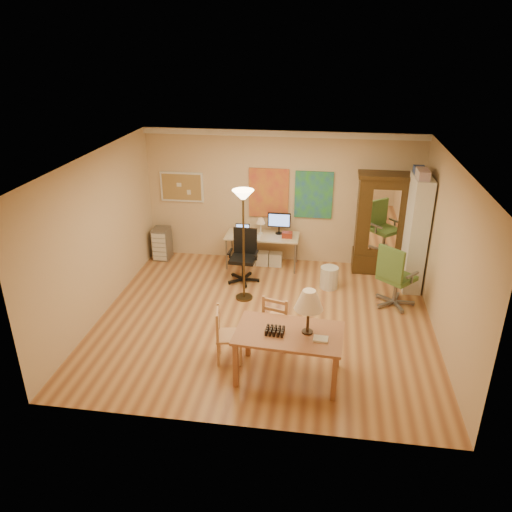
# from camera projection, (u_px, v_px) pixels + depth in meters

# --- Properties ---
(floor) EXTENTS (5.50, 5.50, 0.00)m
(floor) POSITION_uv_depth(u_px,v_px,m) (265.00, 320.00, 8.34)
(floor) COLOR #925734
(floor) RESTS_ON ground
(crown_molding) EXTENTS (5.50, 0.08, 0.12)m
(crown_molding) POSITION_uv_depth(u_px,v_px,m) (282.00, 134.00, 9.49)
(crown_molding) COLOR white
(crown_molding) RESTS_ON floor
(corkboard) EXTENTS (0.90, 0.04, 0.62)m
(corkboard) POSITION_uv_depth(u_px,v_px,m) (182.00, 187.00, 10.23)
(corkboard) COLOR #A8844F
(corkboard) RESTS_ON floor
(art_panel_left) EXTENTS (0.80, 0.04, 1.00)m
(art_panel_left) POSITION_uv_depth(u_px,v_px,m) (269.00, 193.00, 10.01)
(art_panel_left) COLOR gold
(art_panel_left) RESTS_ON floor
(art_panel_right) EXTENTS (0.75, 0.04, 0.95)m
(art_panel_right) POSITION_uv_depth(u_px,v_px,m) (314.00, 195.00, 9.89)
(art_panel_right) COLOR #266299
(art_panel_right) RESTS_ON floor
(dining_table) EXTENTS (1.49, 0.96, 1.35)m
(dining_table) POSITION_uv_depth(u_px,v_px,m) (296.00, 324.00, 6.62)
(dining_table) COLOR brown
(dining_table) RESTS_ON floor
(ladder_chair_back) EXTENTS (0.51, 0.49, 0.89)m
(ladder_chair_back) POSITION_uv_depth(u_px,v_px,m) (278.00, 322.00, 7.48)
(ladder_chair_back) COLOR tan
(ladder_chair_back) RESTS_ON floor
(ladder_chair_left) EXTENTS (0.43, 0.45, 0.84)m
(ladder_chair_left) POSITION_uv_depth(u_px,v_px,m) (227.00, 336.00, 7.18)
(ladder_chair_left) COLOR tan
(ladder_chair_left) RESTS_ON floor
(torchiere_lamp) EXTENTS (0.37, 0.37, 2.02)m
(torchiere_lamp) POSITION_uv_depth(u_px,v_px,m) (243.00, 213.00, 8.37)
(torchiere_lamp) COLOR #41311A
(torchiere_lamp) RESTS_ON floor
(computer_desk) EXTENTS (1.47, 0.64, 1.11)m
(computer_desk) POSITION_uv_depth(u_px,v_px,m) (264.00, 247.00, 10.16)
(computer_desk) COLOR beige
(computer_desk) RESTS_ON floor
(office_chair_black) EXTENTS (0.63, 0.63, 1.02)m
(office_chair_black) POSITION_uv_depth(u_px,v_px,m) (244.00, 268.00, 9.56)
(office_chair_black) COLOR black
(office_chair_black) RESTS_ON floor
(office_chair_green) EXTENTS (0.74, 0.74, 1.15)m
(office_chair_green) POSITION_uv_depth(u_px,v_px,m) (394.00, 290.00, 8.67)
(office_chair_green) COLOR slate
(office_chair_green) RESTS_ON floor
(drawer_cart) EXTENTS (0.34, 0.40, 0.67)m
(drawer_cart) POSITION_uv_depth(u_px,v_px,m) (162.00, 243.00, 10.50)
(drawer_cart) COLOR slate
(drawer_cart) RESTS_ON floor
(armoire) EXTENTS (1.09, 0.52, 2.00)m
(armoire) POSITION_uv_depth(u_px,v_px,m) (382.00, 230.00, 9.74)
(armoire) COLOR #31210D
(armoire) RESTS_ON floor
(bookshelf) EXTENTS (0.32, 0.85, 2.11)m
(bookshelf) POSITION_uv_depth(u_px,v_px,m) (415.00, 233.00, 9.08)
(bookshelf) COLOR white
(bookshelf) RESTS_ON floor
(wastebin) EXTENTS (0.33, 0.33, 0.42)m
(wastebin) POSITION_uv_depth(u_px,v_px,m) (329.00, 278.00, 9.32)
(wastebin) COLOR silver
(wastebin) RESTS_ON floor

